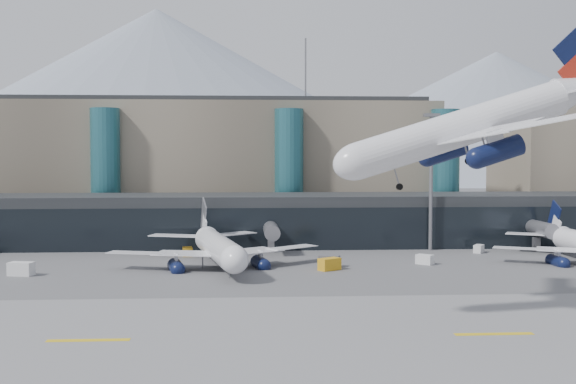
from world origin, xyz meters
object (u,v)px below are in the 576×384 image
Objects in this scene: jet_parked_mid at (215,239)px; veh_b at (188,252)px; veh_a at (21,269)px; veh_c at (329,261)px; hero_jet at (487,114)px; veh_h at (329,264)px; lightmast_mid at (431,173)px; veh_g at (425,259)px; veh_d at (479,249)px.

jet_parked_mid is 13.13m from veh_b.
veh_a is at bearing 93.69° from jet_parked_mid.
jet_parked_mid reaches higher than veh_b.
veh_a reaches higher than veh_b.
veh_c is (46.71, 5.62, -0.08)m from veh_a.
veh_c is at bearing 19.46° from veh_a.
jet_parked_mid is at bearing 120.17° from hero_jet.
hero_jet is 10.46× the size of veh_c.
veh_c is (-12.54, 37.87, -21.45)m from hero_jet.
jet_parked_mid is 19.09m from veh_h.
lightmast_mid is 9.54× the size of veh_b.
lightmast_mid is 7.22× the size of veh_a.
veh_g is (15.94, 1.58, -0.12)m from veh_c.
veh_h reaches higher than veh_g.
lightmast_mid is at bearing 32.28° from veh_a.
jet_parked_mid is 18.72m from veh_c.
veh_d is at bearing 86.04° from veh_g.
jet_parked_mid is 11.00× the size of veh_c.
veh_a reaches higher than veh_d.
hero_jet is at bearing -154.13° from jet_parked_mid.
veh_h is at bearing -75.52° from veh_c.
hero_jet is 70.77m from veh_a.
veh_d is at bearing -96.60° from veh_b.
veh_b is at bearing 13.52° from jet_parked_mid.
jet_parked_mid is 10.19× the size of veh_a.
lightmast_mid is at bearing 96.65° from veh_d.
lightmast_mid is 57.81m from hero_jet.
hero_jet reaches higher than veh_c.
hero_jet reaches higher than lightmast_mid.
jet_parked_mid is 13.30× the size of veh_g.
lightmast_mid reaches higher than veh_b.
veh_c is 1.21× the size of veh_g.
veh_h is (17.89, -5.68, -3.46)m from jet_parked_mid.
veh_d is 34.73m from veh_h.
jet_parked_mid is 34.40m from veh_g.
hero_jet reaches higher than jet_parked_mid.
veh_a is 30.04m from veh_b.
lightmast_mid is 0.71× the size of jet_parked_mid.
veh_a is at bearing 144.06° from hero_jet.
veh_a is 1.31× the size of veh_g.
veh_b is (23.08, 19.23, -0.22)m from veh_a.
veh_b is (-5.37, 11.41, -3.63)m from jet_parked_mid.
veh_b is 27.28m from veh_c.
veh_b is 41.37m from veh_g.
hero_jet is at bearing -51.08° from veh_c.
hero_jet is 12.81× the size of veh_b.
lightmast_mid is at bearing -79.05° from jet_parked_mid.
veh_b is at bearing -155.31° from veh_g.
lightmast_mid is at bearing 114.17° from veh_g.
veh_a is at bearing 138.75° from veh_d.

